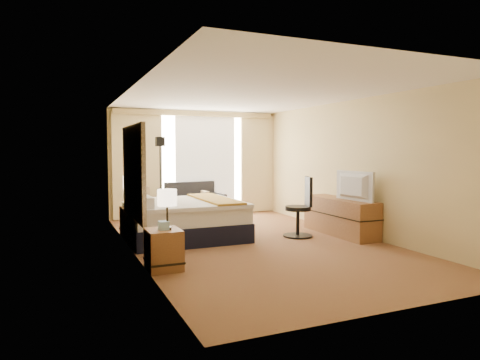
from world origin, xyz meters
name	(u,v)px	position (x,y,z in m)	size (l,w,h in m)	color
floor	(254,242)	(0.00, 0.00, 0.00)	(4.20, 7.00, 0.02)	#5C1C1A
ceiling	(255,94)	(0.00, 0.00, 2.60)	(4.20, 7.00, 0.02)	white
wall_back	(195,163)	(0.00, 3.50, 1.30)	(4.20, 0.02, 2.60)	tan
wall_front	(404,183)	(0.00, -3.50, 1.30)	(4.20, 0.02, 2.60)	tan
wall_left	(133,171)	(-2.10, 0.00, 1.30)	(0.02, 7.00, 2.60)	tan
wall_right	(352,167)	(2.10, 0.00, 1.30)	(0.02, 7.00, 2.60)	tan
headboard	(133,172)	(-2.06, 0.20, 1.28)	(0.06, 1.85, 1.50)	black
nightstand_left	(164,249)	(-1.87, -1.05, 0.28)	(0.45, 0.52, 0.55)	olive
nightstand_right	(134,221)	(-1.87, 1.45, 0.28)	(0.45, 0.52, 0.55)	olive
media_dresser	(340,216)	(1.83, 0.00, 0.35)	(0.50, 1.80, 0.70)	olive
window	(205,163)	(0.25, 3.47, 1.32)	(2.30, 0.02, 2.30)	white
curtains	(196,159)	(0.00, 3.39, 1.41)	(4.12, 0.19, 2.56)	beige
bed	(183,219)	(-1.06, 0.85, 0.36)	(2.04, 1.87, 0.99)	black
loveseat	(194,206)	(-0.17, 3.04, 0.28)	(1.44, 0.87, 0.86)	#57191B
floor_lamp	(160,163)	(-1.15, 2.30, 1.35)	(0.24, 0.24, 1.91)	black
desk_chair	(301,210)	(1.02, 0.11, 0.50)	(0.56, 0.56, 1.13)	black
lamp_left	(167,198)	(-1.82, -1.09, 0.98)	(0.26, 0.26, 0.55)	black
lamp_right	(131,183)	(-1.92, 1.39, 1.02)	(0.29, 0.29, 0.60)	black
tissue_box	(164,226)	(-1.87, -1.08, 0.61)	(0.13, 0.13, 0.12)	#90BBDF
telephone	(139,205)	(-1.76, 1.45, 0.58)	(0.17, 0.14, 0.07)	black
television	(351,186)	(1.78, -0.37, 0.97)	(0.95, 0.12, 0.54)	black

